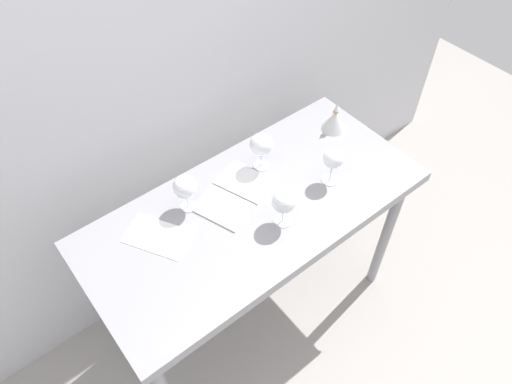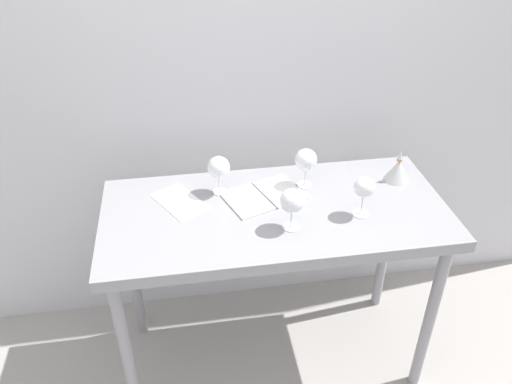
{
  "view_description": "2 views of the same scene",
  "coord_description": "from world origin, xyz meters",
  "px_view_note": "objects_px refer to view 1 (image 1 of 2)",
  "views": [
    {
      "loc": [
        -0.74,
        -0.95,
        2.37
      ],
      "look_at": [
        0.0,
        -0.01,
        0.98
      ],
      "focal_mm": 33.45,
      "sensor_mm": 36.0,
      "label": 1
    },
    {
      "loc": [
        -0.34,
        -1.67,
        2.11
      ],
      "look_at": [
        -0.08,
        0.02,
        0.97
      ],
      "focal_mm": 36.12,
      "sensor_mm": 36.0,
      "label": 2
    }
  ],
  "objects_px": {
    "wine_glass_far_right": "(261,145)",
    "decanter_funnel": "(334,120)",
    "wine_glass_near_center": "(284,202)",
    "wine_glass_near_right": "(333,159)",
    "open_notebook": "(234,194)",
    "wine_glass_far_left": "(185,187)",
    "tasting_sheet_upper": "(158,236)"
  },
  "relations": [
    {
      "from": "wine_glass_far_left",
      "to": "tasting_sheet_upper",
      "type": "distance_m",
      "value": 0.21
    },
    {
      "from": "wine_glass_far_left",
      "to": "wine_glass_near_center",
      "type": "bearing_deg",
      "value": -49.41
    },
    {
      "from": "wine_glass_far_left",
      "to": "decanter_funnel",
      "type": "xyz_separation_m",
      "value": [
        0.78,
        -0.03,
        -0.07
      ]
    },
    {
      "from": "wine_glass_near_center",
      "to": "decanter_funnel",
      "type": "height_order",
      "value": "wine_glass_near_center"
    },
    {
      "from": "wine_glass_near_right",
      "to": "open_notebook",
      "type": "bearing_deg",
      "value": 153.24
    },
    {
      "from": "wine_glass_far_right",
      "to": "tasting_sheet_upper",
      "type": "height_order",
      "value": "wine_glass_far_right"
    },
    {
      "from": "wine_glass_near_right",
      "to": "wine_glass_far_left",
      "type": "height_order",
      "value": "wine_glass_near_right"
    },
    {
      "from": "wine_glass_far_right",
      "to": "wine_glass_near_right",
      "type": "distance_m",
      "value": 0.3
    },
    {
      "from": "open_notebook",
      "to": "tasting_sheet_upper",
      "type": "relative_size",
      "value": 1.5
    },
    {
      "from": "open_notebook",
      "to": "decanter_funnel",
      "type": "height_order",
      "value": "decanter_funnel"
    },
    {
      "from": "wine_glass_near_right",
      "to": "tasting_sheet_upper",
      "type": "relative_size",
      "value": 0.69
    },
    {
      "from": "wine_glass_far_left",
      "to": "open_notebook",
      "type": "bearing_deg",
      "value": -19.9
    },
    {
      "from": "wine_glass_far_right",
      "to": "open_notebook",
      "type": "relative_size",
      "value": 0.48
    },
    {
      "from": "wine_glass_far_right",
      "to": "wine_glass_near_center",
      "type": "distance_m",
      "value": 0.31
    },
    {
      "from": "wine_glass_far_right",
      "to": "decanter_funnel",
      "type": "bearing_deg",
      "value": -2.98
    },
    {
      "from": "wine_glass_far_left",
      "to": "open_notebook",
      "type": "xyz_separation_m",
      "value": [
        0.18,
        -0.06,
        -0.11
      ]
    },
    {
      "from": "wine_glass_near_center",
      "to": "open_notebook",
      "type": "height_order",
      "value": "wine_glass_near_center"
    },
    {
      "from": "decanter_funnel",
      "to": "wine_glass_near_center",
      "type": "bearing_deg",
      "value": -153.72
    },
    {
      "from": "wine_glass_far_right",
      "to": "wine_glass_far_left",
      "type": "distance_m",
      "value": 0.37
    },
    {
      "from": "wine_glass_far_right",
      "to": "wine_glass_near_center",
      "type": "xyz_separation_m",
      "value": [
        -0.12,
        -0.28,
        -0.0
      ]
    },
    {
      "from": "tasting_sheet_upper",
      "to": "decanter_funnel",
      "type": "height_order",
      "value": "decanter_funnel"
    },
    {
      "from": "wine_glass_near_right",
      "to": "open_notebook",
      "type": "distance_m",
      "value": 0.42
    },
    {
      "from": "wine_glass_near_right",
      "to": "wine_glass_far_left",
      "type": "bearing_deg",
      "value": 155.44
    },
    {
      "from": "wine_glass_far_right",
      "to": "wine_glass_near_right",
      "type": "relative_size",
      "value": 1.03
    },
    {
      "from": "wine_glass_far_left",
      "to": "tasting_sheet_upper",
      "type": "xyz_separation_m",
      "value": [
        -0.17,
        -0.05,
        -0.12
      ]
    },
    {
      "from": "wine_glass_far_right",
      "to": "open_notebook",
      "type": "xyz_separation_m",
      "value": [
        -0.19,
        -0.06,
        -0.12
      ]
    },
    {
      "from": "decanter_funnel",
      "to": "wine_glass_near_right",
      "type": "bearing_deg",
      "value": -136.97
    },
    {
      "from": "wine_glass_near_right",
      "to": "wine_glass_near_center",
      "type": "distance_m",
      "value": 0.3
    },
    {
      "from": "wine_glass_near_right",
      "to": "wine_glass_far_left",
      "type": "xyz_separation_m",
      "value": [
        -0.54,
        0.25,
        -0.01
      ]
    },
    {
      "from": "wine_glass_far_left",
      "to": "tasting_sheet_upper",
      "type": "relative_size",
      "value": 0.69
    },
    {
      "from": "wine_glass_far_left",
      "to": "open_notebook",
      "type": "height_order",
      "value": "wine_glass_far_left"
    },
    {
      "from": "wine_glass_near_center",
      "to": "decanter_funnel",
      "type": "bearing_deg",
      "value": 26.28
    }
  ]
}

